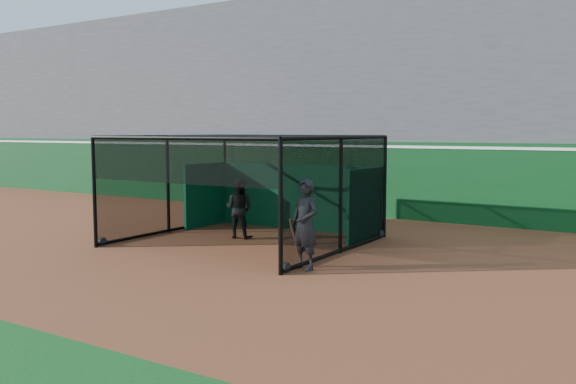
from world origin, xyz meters
The scene contains 6 objects.
ground centered at (0.00, 0.00, 0.00)m, with size 120.00×120.00×0.00m, color brown.
outfield_wall centered at (0.00, 8.50, 1.29)m, with size 50.00×0.50×2.50m.
grandstand centered at (0.00, 12.27, 4.48)m, with size 50.00×7.85×8.95m.
batting_cage centered at (-0.63, 2.31, 1.35)m, with size 5.51×5.24×2.70m.
batter centered at (-1.16, 2.68, 0.80)m, with size 0.78×0.61×1.60m, color black.
on_deck_player centered at (2.23, 0.41, 0.94)m, with size 0.78×0.61×1.88m.
Camera 1 is at (8.54, -10.27, 2.85)m, focal length 38.00 mm.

